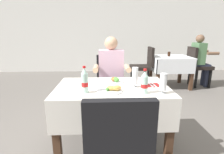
% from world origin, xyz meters
% --- Properties ---
extents(ground_plane, '(11.00, 11.00, 0.00)m').
position_xyz_m(ground_plane, '(0.00, 0.00, 0.00)').
color(ground_plane, '#66605B').
extents(back_wall, '(11.00, 0.12, 2.73)m').
position_xyz_m(back_wall, '(0.00, 4.10, 1.36)').
color(back_wall, white).
rests_on(back_wall, ground).
extents(main_dining_table, '(1.22, 0.77, 0.75)m').
position_xyz_m(main_dining_table, '(0.12, -0.01, 0.57)').
color(main_dining_table, white).
rests_on(main_dining_table, ground).
extents(chair_far_diner_seat, '(0.44, 0.50, 0.97)m').
position_xyz_m(chair_far_diner_seat, '(0.12, 0.76, 0.55)').
color(chair_far_diner_seat, black).
rests_on(chair_far_diner_seat, ground).
extents(chair_near_camera_side, '(0.44, 0.50, 0.97)m').
position_xyz_m(chair_near_camera_side, '(0.12, -0.79, 0.55)').
color(chair_near_camera_side, black).
rests_on(chair_near_camera_side, ground).
extents(seated_diner_far, '(0.50, 0.46, 1.26)m').
position_xyz_m(seated_diner_far, '(0.13, 0.65, 0.71)').
color(seated_diner_far, '#282D42').
rests_on(seated_diner_far, ground).
extents(plate_near_camera, '(0.25, 0.25, 0.06)m').
position_xyz_m(plate_near_camera, '(0.10, -0.18, 0.77)').
color(plate_near_camera, white).
rests_on(plate_near_camera, main_dining_table).
extents(plate_far_diner, '(0.24, 0.24, 0.07)m').
position_xyz_m(plate_far_diner, '(0.15, 0.15, 0.77)').
color(plate_far_diner, white).
rests_on(plate_far_diner, main_dining_table).
extents(beer_glass_left, '(0.07, 0.07, 0.20)m').
position_xyz_m(beer_glass_left, '(0.59, -0.26, 0.85)').
color(beer_glass_left, white).
rests_on(beer_glass_left, main_dining_table).
extents(beer_glass_middle, '(0.07, 0.07, 0.22)m').
position_xyz_m(beer_glass_middle, '(0.36, -0.05, 0.86)').
color(beer_glass_middle, white).
rests_on(beer_glass_middle, main_dining_table).
extents(cola_bottle_primary, '(0.07, 0.07, 0.27)m').
position_xyz_m(cola_bottle_primary, '(-0.16, -0.21, 0.86)').
color(cola_bottle_primary, silver).
rests_on(cola_bottle_primary, main_dining_table).
extents(cola_bottle_secondary, '(0.07, 0.07, 0.24)m').
position_xyz_m(cola_bottle_secondary, '(0.42, -0.24, 0.85)').
color(cola_bottle_secondary, silver).
rests_on(cola_bottle_secondary, main_dining_table).
extents(napkin_cutlery_set, '(0.18, 0.19, 0.01)m').
position_xyz_m(napkin_cutlery_set, '(0.56, 0.00, 0.75)').
color(napkin_cutlery_set, maroon).
rests_on(napkin_cutlery_set, main_dining_table).
extents(background_dining_table, '(0.90, 0.74, 0.75)m').
position_xyz_m(background_dining_table, '(1.63, 2.25, 0.55)').
color(background_dining_table, white).
rests_on(background_dining_table, ground).
extents(background_chair_left, '(0.50, 0.44, 0.97)m').
position_xyz_m(background_chair_left, '(0.97, 2.25, 0.55)').
color(background_chair_left, black).
rests_on(background_chair_left, ground).
extents(background_chair_right, '(0.50, 0.44, 0.97)m').
position_xyz_m(background_chair_right, '(2.29, 2.25, 0.55)').
color(background_chair_right, black).
rests_on(background_chair_right, ground).
extents(background_patron, '(0.46, 0.50, 1.26)m').
position_xyz_m(background_patron, '(2.34, 2.25, 0.71)').
color(background_patron, '#282D42').
rests_on(background_patron, ground).
extents(background_table_tumbler, '(0.06, 0.06, 0.11)m').
position_xyz_m(background_table_tumbler, '(1.58, 2.29, 0.80)').
color(background_table_tumbler, black).
rests_on(background_table_tumbler, background_dining_table).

